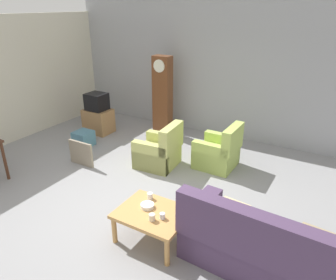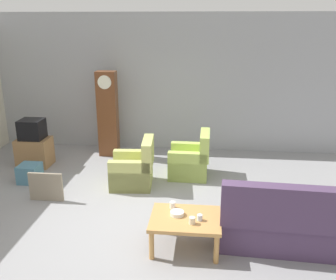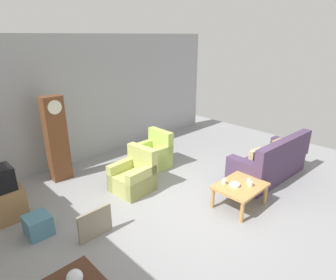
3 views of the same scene
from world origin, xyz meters
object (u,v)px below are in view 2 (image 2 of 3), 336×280
couch_floral (297,224)px  cup_blue_rimmed (200,217)px  armchair_olive_near (134,170)px  tv_crt (32,129)px  armchair_olive_far (191,161)px  coffee_table_wood (185,222)px  storage_box_blue (30,173)px  bowl_white_stacked (177,213)px  grandfather_clock (108,114)px  cup_cream_tall (192,221)px  cup_white_porcelain (173,205)px  framed_picture_leaning (46,187)px  tv_stand_cabinet (35,152)px

couch_floral → cup_blue_rimmed: (-1.33, -0.21, 0.15)m
armchair_olive_near → tv_crt: bearing=161.4°
armchair_olive_far → coffee_table_wood: 2.51m
storage_box_blue → bowl_white_stacked: bowl_white_stacked is taller
armchair_olive_far → coffee_table_wood: bearing=-89.2°
coffee_table_wood → armchair_olive_near: bearing=119.4°
armchair_olive_far → storage_box_blue: size_ratio=2.26×
tv_crt → armchair_olive_near: bearing=-18.6°
couch_floral → grandfather_clock: size_ratio=1.10×
grandfather_clock → cup_cream_tall: (2.08, -3.69, -0.47)m
couch_floral → cup_cream_tall: 1.47m
couch_floral → armchair_olive_near: couch_floral is taller
armchair_olive_near → bowl_white_stacked: bearing=-62.7°
armchair_olive_near → grandfather_clock: grandfather_clock is taller
cup_blue_rimmed → grandfather_clock: bearing=121.2°
armchair_olive_far → grandfather_clock: size_ratio=0.47×
armchair_olive_near → cup_cream_tall: size_ratio=9.67×
tv_crt → cup_white_porcelain: bearing=-37.5°
framed_picture_leaning → storage_box_blue: (-0.65, 0.73, -0.08)m
couch_floral → armchair_olive_near: 3.16m
cup_blue_rimmed → couch_floral: bearing=9.1°
framed_picture_leaning → bowl_white_stacked: size_ratio=3.14×
tv_stand_cabinet → bowl_white_stacked: size_ratio=3.56×
armchair_olive_near → tv_crt: size_ratio=1.92×
grandfather_clock → framed_picture_leaning: 2.54m
cup_white_porcelain → cup_blue_rimmed: 0.50m
cup_cream_tall → bowl_white_stacked: 0.30m
couch_floral → storage_box_blue: bearing=159.8°
armchair_olive_far → grandfather_clock: (-1.95, 1.03, 0.68)m
couch_floral → coffee_table_wood: 1.54m
cup_cream_tall → tv_stand_cabinet: bearing=140.8°
coffee_table_wood → cup_blue_rimmed: (0.19, -0.06, 0.11)m
armchair_olive_near → cup_white_porcelain: 1.92m
grandfather_clock → cup_blue_rimmed: bearing=-58.8°
tv_crt → grandfather_clock: bearing=29.6°
storage_box_blue → cup_cream_tall: (3.25, -2.04, 0.33)m
couch_floral → cup_white_porcelain: 1.74m
grandfather_clock → cup_blue_rimmed: 4.23m
cup_cream_tall → cup_blue_rimmed: bearing=45.6°
coffee_table_wood → bowl_white_stacked: (-0.12, 0.05, 0.09)m
cup_blue_rimmed → bowl_white_stacked: (-0.31, 0.11, -0.01)m
tv_stand_cabinet → tv_crt: 0.51m
tv_crt → cup_cream_tall: tv_crt is taller
couch_floral → cup_blue_rimmed: bearing=-170.9°
tv_crt → bowl_white_stacked: size_ratio=2.51×
tv_stand_cabinet → coffee_table_wood: bearing=-38.4°
storage_box_blue → bowl_white_stacked: (3.03, -1.83, 0.31)m
grandfather_clock → framed_picture_leaning: size_ratio=3.25×
tv_crt → cup_cream_tall: size_ratio=5.05×
armchair_olive_far → storage_box_blue: 3.18m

